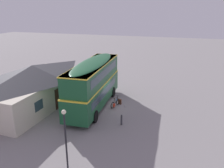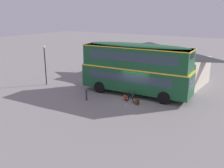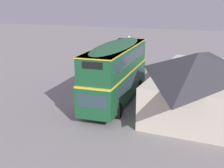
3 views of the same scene
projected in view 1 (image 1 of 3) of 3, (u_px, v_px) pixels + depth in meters
The scene contains 8 objects.
ground_plane at pixel (106, 106), 23.89m from camera, with size 120.00×120.00×0.00m, color gray.
double_decker_bus at pixel (94, 82), 22.84m from camera, with size 10.36×2.90×4.79m.
touring_bicycle at pixel (115, 103), 23.49m from camera, with size 1.69×0.60×1.06m.
backpack_on_ground at pixel (120, 101), 24.19m from camera, with size 0.32×0.34×0.56m.
water_bottle_clear_plastic at pixel (125, 106), 23.44m from camera, with size 0.06×0.06×0.26m.
pub_building at pixel (34, 85), 23.53m from camera, with size 12.88×6.63×4.23m.
street_lamp at pixel (65, 134), 13.62m from camera, with size 0.28×0.28×4.17m.
kerb_bollard at pixel (121, 120), 19.84m from camera, with size 0.16×0.16×0.97m.
Camera 1 is at (-20.82, -6.90, 9.75)m, focal length 36.80 mm.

